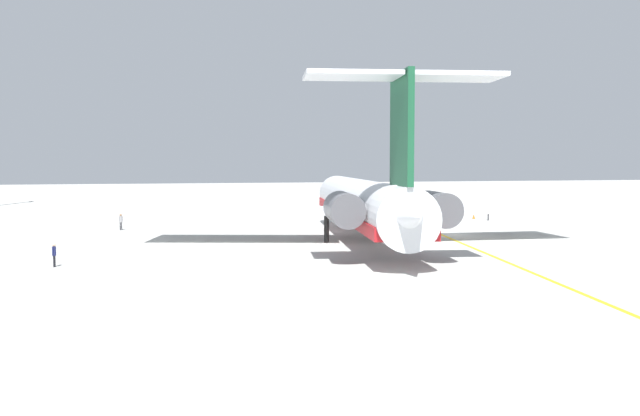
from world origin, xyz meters
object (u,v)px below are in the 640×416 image
object	(u,v)px
main_jetliner	(364,203)
ground_crew_portside	(121,220)
ground_crew_near_nose	(459,211)
ground_crew_starboard	(54,252)
safety_cone_nose	(474,217)
ground_crew_near_tail	(488,211)

from	to	relation	value
main_jetliner	ground_crew_portside	bearing A→B (deg)	61.18
ground_crew_near_nose	ground_crew_starboard	size ratio (longest dim) A/B	0.99
main_jetliner	safety_cone_nose	size ratio (longest dim) A/B	82.15
ground_crew_starboard	ground_crew_near_nose	bearing A→B (deg)	53.97
ground_crew_near_tail	main_jetliner	bearing A→B (deg)	-98.58
main_jetliner	ground_crew_starboard	size ratio (longest dim) A/B	26.97
ground_crew_near_tail	ground_crew_starboard	distance (m)	55.16
ground_crew_portside	safety_cone_nose	distance (m)	43.90
ground_crew_near_nose	ground_crew_near_tail	xyz separation A→B (m)	(-3.23, -2.39, 0.08)
ground_crew_near_tail	ground_crew_starboard	world-z (taller)	ground_crew_near_tail
ground_crew_portside	ground_crew_near_nose	bearing A→B (deg)	-70.36
ground_crew_near_tail	safety_cone_nose	world-z (taller)	ground_crew_near_tail
ground_crew_portside	ground_crew_starboard	xyz separation A→B (m)	(-25.88, 3.86, -0.06)
main_jetliner	ground_crew_near_tail	world-z (taller)	main_jetliner
ground_crew_portside	ground_crew_near_tail	bearing A→B (deg)	-74.82
main_jetliner	ground_crew_starboard	xyz separation A→B (m)	(-8.55, 25.47, -2.54)
ground_crew_starboard	safety_cone_nose	distance (m)	55.95
ground_crew_near_tail	ground_crew_portside	xyz separation A→B (m)	(-0.89, 44.37, -0.00)
ground_crew_near_nose	ground_crew_starboard	bearing A→B (deg)	121.53
ground_crew_near_nose	ground_crew_starboard	xyz separation A→B (m)	(-30.00, 45.85, 0.01)
main_jetliner	ground_crew_near_tail	xyz separation A→B (m)	(18.22, -22.76, -2.48)
ground_crew_near_nose	ground_crew_portside	xyz separation A→B (m)	(-4.13, 41.99, 0.07)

